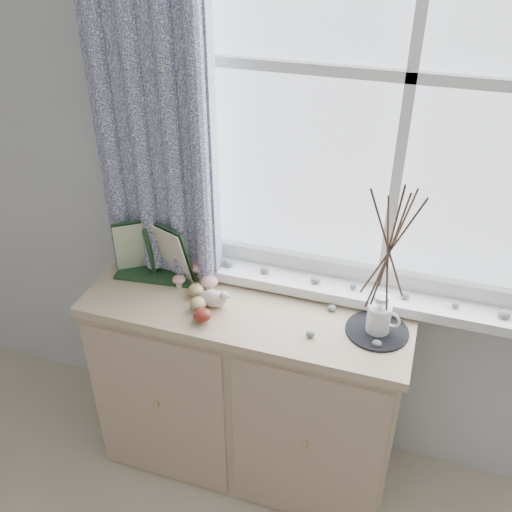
# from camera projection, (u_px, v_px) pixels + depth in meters

# --- Properties ---
(sideboard) EXTENTS (1.20, 0.45, 0.85)m
(sideboard) POSITION_uv_depth(u_px,v_px,m) (248.00, 388.00, 2.30)
(sideboard) COLOR tan
(sideboard) RESTS_ON ground
(botanical_book) EXTENTS (0.37, 0.17, 0.25)m
(botanical_book) POSITION_uv_depth(u_px,v_px,m) (148.00, 254.00, 2.13)
(botanical_book) COLOR #1D3C1F
(botanical_book) RESTS_ON sideboard
(toadstool_cluster) EXTENTS (0.18, 0.16, 0.09)m
(toadstool_cluster) POSITION_uv_depth(u_px,v_px,m) (201.00, 271.00, 2.16)
(toadstool_cluster) COLOR beige
(toadstool_cluster) RESTS_ON sideboard
(wooden_eggs) EXTENTS (0.14, 0.18, 0.07)m
(wooden_eggs) POSITION_uv_depth(u_px,v_px,m) (199.00, 303.00, 2.03)
(wooden_eggs) COLOR tan
(wooden_eggs) RESTS_ON sideboard
(songbird_figurine) EXTENTS (0.14, 0.07, 0.07)m
(songbird_figurine) POSITION_uv_depth(u_px,v_px,m) (213.00, 298.00, 2.05)
(songbird_figurine) COLOR white
(songbird_figurine) RESTS_ON sideboard
(crocheted_doily) EXTENTS (0.22, 0.22, 0.01)m
(crocheted_doily) POSITION_uv_depth(u_px,v_px,m) (377.00, 331.00, 1.94)
(crocheted_doily) COLOR black
(crocheted_doily) RESTS_ON sideboard
(twig_pitcher) EXTENTS (0.27, 0.27, 0.60)m
(twig_pitcher) POSITION_uv_depth(u_px,v_px,m) (390.00, 245.00, 1.76)
(twig_pitcher) COLOR white
(twig_pitcher) RESTS_ON crocheted_doily
(sideboard_pebbles) EXTENTS (0.25, 0.19, 0.02)m
(sideboard_pebbles) POSITION_uv_depth(u_px,v_px,m) (339.00, 328.00, 1.94)
(sideboard_pebbles) COLOR gray
(sideboard_pebbles) RESTS_ON sideboard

